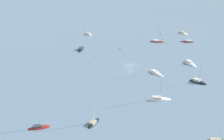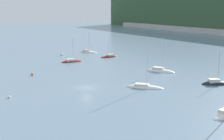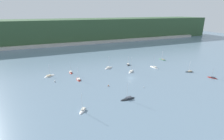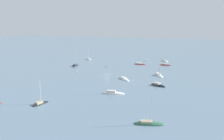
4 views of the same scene
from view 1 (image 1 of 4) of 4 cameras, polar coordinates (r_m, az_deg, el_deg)
ground_plane at (r=136.76m, az=3.36°, el=0.88°), size 600.00×600.00×0.00m
sailboat_0 at (r=129.99m, az=8.01°, el=-0.56°), size 8.06×7.65×12.34m
sailboat_1 at (r=167.56m, az=8.22°, el=5.15°), size 2.89×7.75×8.71m
sailboat_3 at (r=178.48m, az=-4.40°, el=6.53°), size 5.28×6.32×9.58m
sailboat_4 at (r=96.72m, az=-3.38°, el=-9.67°), size 6.61×3.84×9.03m
sailboat_5 at (r=125.54m, az=15.45°, el=-2.17°), size 5.40×7.35×8.56m
sailboat_6 at (r=184.58m, az=12.89°, el=6.57°), size 8.59×6.57×9.27m
sailboat_7 at (r=170.43m, az=13.61°, el=5.04°), size 2.20×7.29×9.17m
sailboat_8 at (r=110.35m, az=8.48°, el=-5.32°), size 3.66×8.86×11.53m
sailboat_9 at (r=155.69m, az=-5.73°, el=3.80°), size 8.75×3.08×9.74m
sailboat_10 at (r=142.19m, az=14.07°, el=1.15°), size 8.88×6.45×10.53m
sailboat_11 at (r=97.15m, az=-13.17°, el=-10.22°), size 4.50×6.92×8.08m
mooring_buoy_0 at (r=155.02m, az=1.52°, el=3.92°), size 0.72×0.72×0.72m
mooring_buoy_1 at (r=181.74m, az=9.04°, el=6.72°), size 0.89×0.89×0.89m
mooring_buoy_2 at (r=139.51m, az=-3.66°, el=1.47°), size 0.51×0.51×0.51m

